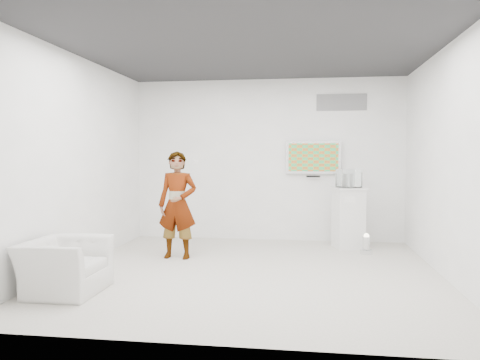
{
  "coord_description": "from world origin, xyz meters",
  "views": [
    {
      "loc": [
        0.72,
        -6.24,
        1.58
      ],
      "look_at": [
        -0.25,
        0.6,
        1.22
      ],
      "focal_mm": 35.0,
      "sensor_mm": 36.0,
      "label": 1
    }
  ],
  "objects_px": {
    "pedestal": "(348,218)",
    "floor_uplight": "(366,244)",
    "person": "(178,205)",
    "tv": "(313,157)",
    "armchair": "(64,266)"
  },
  "relations": [
    {
      "from": "tv",
      "to": "floor_uplight",
      "type": "bearing_deg",
      "value": -50.74
    },
    {
      "from": "tv",
      "to": "person",
      "type": "bearing_deg",
      "value": -140.15
    },
    {
      "from": "tv",
      "to": "armchair",
      "type": "height_order",
      "value": "tv"
    },
    {
      "from": "tv",
      "to": "armchair",
      "type": "distance_m",
      "value": 4.85
    },
    {
      "from": "person",
      "to": "floor_uplight",
      "type": "relative_size",
      "value": 5.26
    },
    {
      "from": "tv",
      "to": "floor_uplight",
      "type": "height_order",
      "value": "tv"
    },
    {
      "from": "person",
      "to": "tv",
      "type": "bearing_deg",
      "value": 41.47
    },
    {
      "from": "pedestal",
      "to": "person",
      "type": "bearing_deg",
      "value": -156.18
    },
    {
      "from": "person",
      "to": "armchair",
      "type": "bearing_deg",
      "value": -110.74
    },
    {
      "from": "tv",
      "to": "floor_uplight",
      "type": "xyz_separation_m",
      "value": [
        0.84,
        -1.03,
        -1.39
      ]
    },
    {
      "from": "person",
      "to": "floor_uplight",
      "type": "xyz_separation_m",
      "value": [
        2.92,
        0.71,
        -0.67
      ]
    },
    {
      "from": "person",
      "to": "pedestal",
      "type": "xyz_separation_m",
      "value": [
        2.68,
        1.18,
        -0.31
      ]
    },
    {
      "from": "pedestal",
      "to": "floor_uplight",
      "type": "bearing_deg",
      "value": -62.3
    },
    {
      "from": "person",
      "to": "pedestal",
      "type": "distance_m",
      "value": 2.94
    },
    {
      "from": "pedestal",
      "to": "floor_uplight",
      "type": "height_order",
      "value": "pedestal"
    }
  ]
}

